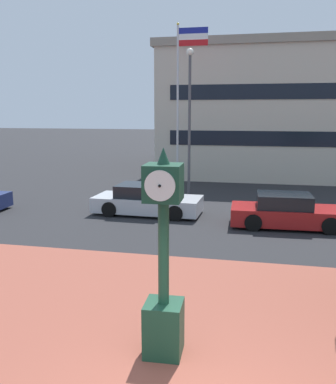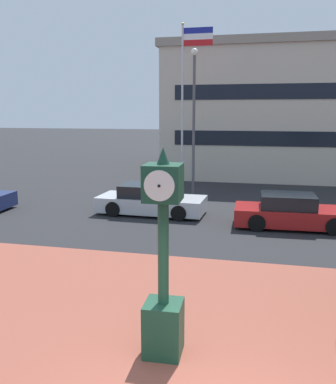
# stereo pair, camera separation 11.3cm
# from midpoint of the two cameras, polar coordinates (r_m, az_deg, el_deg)

# --- Properties ---
(plaza_brick_paving) EXTENTS (44.00, 11.09, 0.01)m
(plaza_brick_paving) POSITION_cam_midpoint_polar(r_m,az_deg,el_deg) (7.91, 3.78, -22.56)
(plaza_brick_paving) COLOR brown
(plaza_brick_paving) RESTS_ON ground
(street_clock) EXTENTS (0.70, 0.74, 3.76)m
(street_clock) POSITION_cam_midpoint_polar(r_m,az_deg,el_deg) (7.59, -0.20, -10.77)
(street_clock) COLOR #19422D
(street_clock) RESTS_ON ground
(car_street_mid) EXTENTS (4.63, 2.08, 1.28)m
(car_street_mid) POSITION_cam_midpoint_polar(r_m,az_deg,el_deg) (18.27, -2.23, -1.19)
(car_street_mid) COLOR #B7BABF
(car_street_mid) RESTS_ON ground
(car_street_distant) EXTENTS (4.44, 1.99, 1.28)m
(car_street_distant) POSITION_cam_midpoint_polar(r_m,az_deg,el_deg) (16.81, 16.51, -2.68)
(car_street_distant) COLOR maroon
(car_street_distant) RESTS_ON ground
(flagpole_primary) EXTENTS (1.73, 0.14, 9.14)m
(flagpole_primary) POSITION_cam_midpoint_polar(r_m,az_deg,el_deg) (24.43, 2.52, 13.27)
(flagpole_primary) COLOR silver
(flagpole_primary) RESTS_ON ground
(civic_building) EXTENTS (20.79, 15.45, 8.78)m
(civic_building) POSITION_cam_midpoint_polar(r_m,az_deg,el_deg) (34.02, 19.41, 10.23)
(civic_building) COLOR beige
(civic_building) RESTS_ON ground
(street_lamp_post) EXTENTS (0.36, 0.36, 7.37)m
(street_lamp_post) POSITION_cam_midpoint_polar(r_m,az_deg,el_deg) (21.41, 3.66, 11.00)
(street_lamp_post) COLOR #4C4C51
(street_lamp_post) RESTS_ON ground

